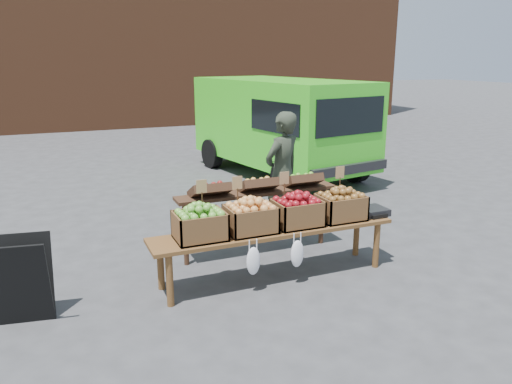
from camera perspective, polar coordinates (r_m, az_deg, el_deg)
name	(u,v)px	position (r m, az deg, el deg)	size (l,w,h in m)	color
ground	(228,302)	(5.06, -3.22, -12.48)	(80.00, 80.00, 0.00)	#3E3F41
delivery_van	(280,128)	(10.18, 2.74, 7.32)	(1.97, 4.30, 1.92)	#3BD822
vendor	(282,173)	(6.76, 3.02, 2.18)	(0.61, 0.40, 1.66)	#2A3225
chalkboard_sign	(20,281)	(5.01, -25.40, -9.16)	(0.54, 0.30, 0.81)	black
back_table	(257,213)	(6.05, 0.17, -2.41)	(2.10, 0.44, 1.04)	#392315
display_bench	(274,253)	(5.47, 2.06, -6.99)	(2.70, 0.56, 0.57)	brown
crate_golden_apples	(200,226)	(5.04, -6.44, -3.86)	(0.50, 0.40, 0.28)	#4E962D
crate_russet_pears	(250,219)	(5.21, -0.64, -3.11)	(0.50, 0.40, 0.28)	gold
crate_red_apples	(297,213)	(5.44, 4.73, -2.40)	(0.50, 0.40, 0.28)	maroon
crate_green_apples	(341,207)	(5.70, 9.64, -1.72)	(0.50, 0.40, 0.28)	brown
weighing_scale	(371,211)	(5.97, 13.05, -2.16)	(0.34, 0.30, 0.08)	black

